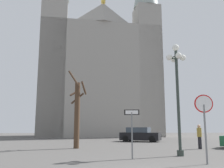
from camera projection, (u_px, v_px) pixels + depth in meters
The scene contains 7 objects.
cathedral at pixel (99, 70), 42.76m from camera, with size 20.25×14.46×37.54m.
stop_sign at pixel (204, 115), 10.44m from camera, with size 0.76×0.17×2.86m.
one_way_arrow_sign at pixel (132, 126), 12.07m from camera, with size 0.74×0.16×2.34m.
street_lamp at pixel (177, 81), 13.71m from camera, with size 1.12×1.12×6.11m.
bare_tree at pixel (77, 112), 18.11m from camera, with size 1.41×1.34×5.63m.
parked_car_near_black at pixel (140, 135), 26.23m from camera, with size 4.48×3.43×1.48m.
pedestrian_walking at pixel (199, 134), 17.31m from camera, with size 0.32×0.32×1.67m.
Camera 1 is at (-2.52, -7.41, 1.49)m, focal length 39.92 mm.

